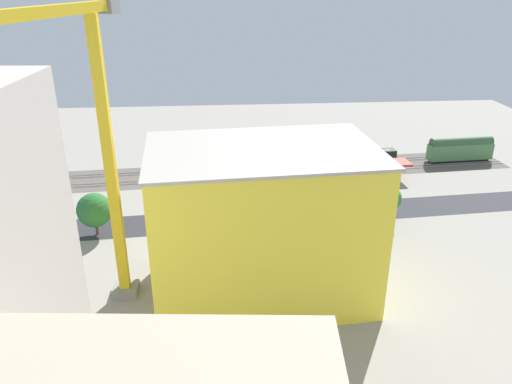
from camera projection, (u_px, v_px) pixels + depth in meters
The scene contains 22 objects.
ground_plane at pixel (298, 209), 99.80m from camera, with size 177.67×177.67×0.00m, color gray.
rail_bed at pixel (284, 170), 119.57m from camera, with size 111.04×13.74×0.01m, color #5B544C.
street_asphalt at pixel (300, 215), 97.16m from camera, with size 111.04×9.00×0.01m, color #2D2D33.
track_rails at pixel (284, 169), 119.50m from camera, with size 110.79×14.98×0.12m.
platform_canopy_near at pixel (312, 167), 110.40m from camera, with size 46.11×7.95×4.16m.
locomotive at pixel (372, 157), 123.14m from camera, with size 15.16×3.54×4.91m.
passenger_coach at pixel (460, 149), 124.15m from camera, with size 16.75×4.12×6.32m.
parked_car_0 at pixel (382, 203), 100.78m from camera, with size 4.34×1.91×1.56m.
parked_car_1 at pixel (350, 202), 100.88m from camera, with size 4.59×1.88×1.86m.
parked_car_2 at pixel (319, 204), 99.97m from camera, with size 4.43×2.09×1.73m.
parked_car_3 at pixel (282, 205), 99.70m from camera, with size 4.82×2.07×1.64m.
construction_building at pixel (262, 225), 69.57m from camera, with size 30.30×19.32×21.93m, color yellow.
construction_roof_slab at pixel (263, 150), 65.08m from camera, with size 30.90×19.92×0.40m, color #ADA89E.
tower_crane at pixel (101, 145), 62.39m from camera, with size 8.54×23.72×40.89m.
box_truck_0 at pixel (245, 233), 86.50m from camera, with size 9.51×3.34×3.66m.
box_truck_1 at pixel (203, 230), 87.79m from camera, with size 9.42×3.21×3.54m.
street_tree_0 at pixel (94, 210), 87.97m from camera, with size 6.22×6.22×7.98m.
street_tree_1 at pixel (287, 207), 90.42m from camera, with size 4.59×4.59×6.70m.
street_tree_2 at pixel (378, 199), 91.53m from camera, with size 4.80×4.80×7.59m.
street_tree_3 at pixel (371, 201), 91.33m from camera, with size 6.06×6.06×7.92m.
street_tree_4 at pixel (388, 198), 92.42m from camera, with size 4.98×4.98×7.44m.
traffic_light at pixel (206, 208), 90.13m from camera, with size 0.50×0.36×6.42m.
Camera 1 is at (15.67, 89.08, 43.17)m, focal length 34.60 mm.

